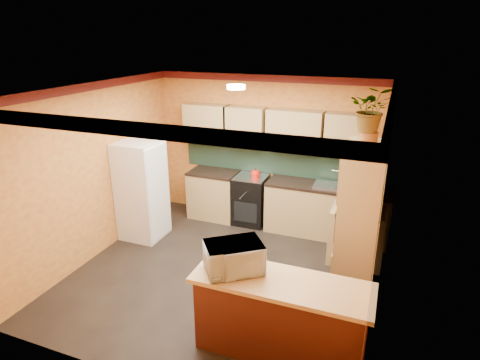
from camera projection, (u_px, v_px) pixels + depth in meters
name	position (u px, v px, depth m)	size (l,w,h in m)	color
room_shell	(229.00, 132.00, 5.49)	(4.24, 4.24, 2.72)	black
base_cabinets_back	(283.00, 205.00, 7.25)	(3.65, 0.60, 0.88)	tan
countertop_back	(284.00, 181.00, 7.09)	(3.65, 0.62, 0.04)	black
stove	(251.00, 200.00, 7.45)	(0.58, 0.58, 0.91)	black
kettle	(255.00, 173.00, 7.19)	(0.17, 0.17, 0.18)	red
sink	(329.00, 185.00, 6.82)	(0.48, 0.40, 0.03)	silver
base_cabinets_right	(357.00, 236.00, 6.16)	(0.60, 0.80, 0.88)	tan
countertop_right	(360.00, 208.00, 6.00)	(0.62, 0.80, 0.04)	black
fridge	(142.00, 190.00, 6.82)	(0.68, 0.66, 1.70)	white
pantry	(358.00, 225.00, 5.15)	(0.48, 0.90, 2.10)	tan
fern_pot	(368.00, 138.00, 4.80)	(0.22, 0.22, 0.16)	brown
fern	(372.00, 109.00, 4.68)	(0.48, 0.42, 0.53)	tan
breakfast_bar	(280.00, 319.00, 4.35)	(1.80, 0.55, 0.88)	#542213
bar_top	(281.00, 283.00, 4.19)	(1.90, 0.65, 0.05)	tan
microwave	(234.00, 257.00, 4.30)	(0.60, 0.41, 0.33)	white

